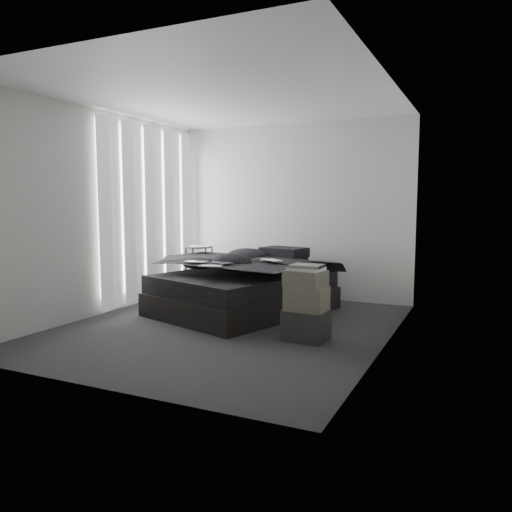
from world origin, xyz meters
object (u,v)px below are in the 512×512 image
at_px(box_lower, 306,325).
at_px(side_stand, 199,272).
at_px(bed, 243,301).
at_px(laptop, 268,255).

bearing_deg(box_lower, side_stand, 144.48).
xyz_separation_m(bed, side_stand, (-1.10, 0.71, 0.23)).
xyz_separation_m(bed, box_lower, (1.20, -0.93, 0.02)).
relative_size(laptop, box_lower, 0.79).
bearing_deg(laptop, box_lower, -10.67).
height_order(bed, laptop, laptop).
bearing_deg(box_lower, laptop, 133.25).
relative_size(side_stand, box_lower, 1.75).
bearing_deg(side_stand, box_lower, -35.52).
bearing_deg(bed, box_lower, -19.77).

